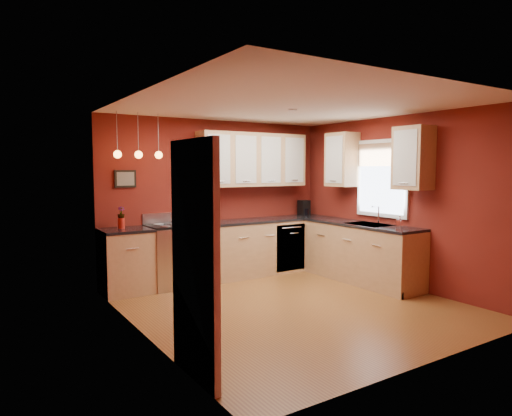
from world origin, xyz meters
TOP-DOWN VIEW (x-y plane):
  - floor at (0.00, 0.00)m, footprint 4.20×4.20m
  - ceiling at (0.00, 0.00)m, footprint 4.00×4.20m
  - wall_back at (0.00, 2.10)m, footprint 4.00×0.02m
  - wall_front at (0.00, -2.10)m, footprint 4.00×0.02m
  - wall_left at (-2.00, 0.00)m, footprint 0.02×4.20m
  - wall_right at (2.00, 0.00)m, footprint 0.02×4.20m
  - base_cabinets_back_left at (-1.65, 1.80)m, footprint 0.70×0.60m
  - base_cabinets_back_right at (0.73, 1.80)m, footprint 2.54×0.60m
  - base_cabinets_right at (1.70, 0.45)m, footprint 0.60×2.10m
  - counter_back_left at (-1.65, 1.80)m, footprint 0.70×0.62m
  - counter_back_right at (0.73, 1.80)m, footprint 2.54×0.62m
  - counter_right at (1.70, 0.45)m, footprint 0.62×2.10m
  - gas_range at (-0.92, 1.80)m, footprint 0.76×0.64m
  - dishwasher_front at (1.10, 1.51)m, footprint 0.60×0.02m
  - sink at (1.70, 0.30)m, footprint 0.50×0.70m
  - window at (1.97, 0.30)m, footprint 0.06×1.02m
  - door_left_wall at (-1.97, -1.20)m, footprint 0.12×0.82m
  - upper_cabinets_back at (0.60, 1.93)m, footprint 2.00×0.35m
  - upper_cabinets_right at (1.82, 0.32)m, footprint 0.35×1.95m
  - wall_picture at (-1.55, 2.08)m, footprint 0.32×0.03m
  - pendant_lights at (-1.45, 1.75)m, footprint 0.71×0.11m
  - red_canister at (-0.26, 1.77)m, footprint 0.14×0.14m
  - red_vase at (-1.69, 1.85)m, footprint 0.10×0.10m
  - flowers at (-1.69, 1.85)m, footprint 0.11×0.11m
  - coffee_maker at (1.72, 1.92)m, footprint 0.19×0.19m
  - soap_pump at (1.75, -0.25)m, footprint 0.10×0.10m
  - dish_towel at (-0.86, 1.47)m, footprint 0.20×0.01m

SIDE VIEW (x-z plane):
  - floor at x=0.00m, z-range 0.00..0.00m
  - base_cabinets_back_left at x=-1.65m, z-range 0.00..0.90m
  - base_cabinets_back_right at x=0.73m, z-range 0.00..0.90m
  - base_cabinets_right at x=1.70m, z-range 0.00..0.90m
  - dishwasher_front at x=1.10m, z-range 0.05..0.85m
  - gas_range at x=-0.92m, z-range -0.07..1.04m
  - dish_towel at x=-0.86m, z-range 0.38..0.66m
  - sink at x=1.70m, z-range 0.75..1.08m
  - counter_back_left at x=-1.65m, z-range 0.90..0.94m
  - counter_back_right at x=0.73m, z-range 0.90..0.94m
  - counter_right at x=1.70m, z-range 0.90..0.94m
  - red_vase at x=-1.69m, z-range 0.94..1.09m
  - door_left_wall at x=-1.97m, z-range 0.00..2.05m
  - soap_pump at x=1.75m, z-range 0.94..1.12m
  - red_canister at x=-0.26m, z-range 0.94..1.15m
  - coffee_maker at x=1.72m, z-range 0.93..1.21m
  - flowers at x=-1.69m, z-range 1.07..1.26m
  - wall_back at x=0.00m, z-range 0.00..2.60m
  - wall_front at x=0.00m, z-range 0.00..2.60m
  - wall_left at x=-2.00m, z-range 0.00..2.60m
  - wall_right at x=2.00m, z-range 0.00..2.60m
  - wall_picture at x=-1.55m, z-range 1.52..1.78m
  - window at x=1.97m, z-range 1.08..2.30m
  - upper_cabinets_back at x=0.60m, z-range 1.50..2.40m
  - upper_cabinets_right at x=1.82m, z-range 1.50..2.40m
  - pendant_lights at x=-1.45m, z-range 1.68..2.34m
  - ceiling at x=0.00m, z-range 2.59..2.61m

